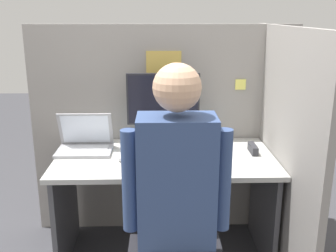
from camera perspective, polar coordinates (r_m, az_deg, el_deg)
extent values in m
cube|color=gray|center=(2.85, -0.60, -0.78)|extent=(1.88, 0.04, 1.51)
cube|color=gold|center=(2.73, -0.61, 7.09)|extent=(0.24, 0.01, 0.36)
cube|color=#F4EA66|center=(2.80, 10.48, 5.94)|extent=(0.07, 0.01, 0.07)
cube|color=gray|center=(2.53, 16.01, -3.59)|extent=(0.04, 1.36, 1.51)
cube|color=#B7B7B2|center=(2.50, -0.44, -4.70)|extent=(1.38, 0.71, 0.03)
cube|color=#4C4C51|center=(2.72, -14.65, -11.66)|extent=(0.03, 0.61, 0.68)
cube|color=#4C4C51|center=(2.74, 13.67, -11.36)|extent=(0.03, 0.61, 0.68)
cube|color=#236BAD|center=(2.68, -0.69, -2.00)|extent=(0.34, 0.25, 0.08)
cylinder|color=#232328|center=(2.67, -0.69, -1.05)|extent=(0.19, 0.19, 0.01)
cylinder|color=#232328|center=(2.66, -0.69, -0.21)|extent=(0.04, 0.04, 0.07)
cube|color=#232328|center=(2.62, -0.71, 3.94)|extent=(0.48, 0.02, 0.35)
cube|color=black|center=(2.60, -0.70, 3.88)|extent=(0.46, 0.00, 0.32)
cube|color=#99999E|center=(2.62, -12.01, -3.56)|extent=(0.35, 0.25, 0.02)
cube|color=silver|center=(2.63, -11.96, -3.19)|extent=(0.30, 0.14, 0.00)
cube|color=#99999E|center=(2.65, -11.87, -0.43)|extent=(0.35, 0.09, 0.23)
cube|color=silver|center=(2.65, -11.89, -0.46)|extent=(0.31, 0.08, 0.20)
ellipsoid|color=silver|center=(2.42, -6.61, -4.72)|extent=(0.06, 0.05, 0.04)
cube|color=#2D2D33|center=(2.61, 12.22, -3.24)|extent=(0.04, 0.15, 0.05)
cone|color=orange|center=(2.30, 3.38, -5.62)|extent=(0.05, 0.14, 0.05)
cylinder|color=green|center=(2.37, 3.22, -4.91)|extent=(0.03, 0.02, 0.03)
cube|color=black|center=(2.03, 0.80, -8.87)|extent=(0.44, 0.05, 0.50)
cube|color=#334775|center=(1.73, 1.25, -7.95)|extent=(0.34, 0.20, 0.58)
sphere|color=#D8A884|center=(1.61, 1.34, 5.60)|extent=(0.20, 0.20, 0.20)
cylinder|color=#334775|center=(1.74, -5.58, -7.97)|extent=(0.07, 0.07, 0.47)
cylinder|color=#334775|center=(1.75, 8.02, -7.82)|extent=(0.07, 0.07, 0.47)
cylinder|color=teal|center=(2.71, 6.64, -1.79)|extent=(0.07, 0.07, 0.09)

